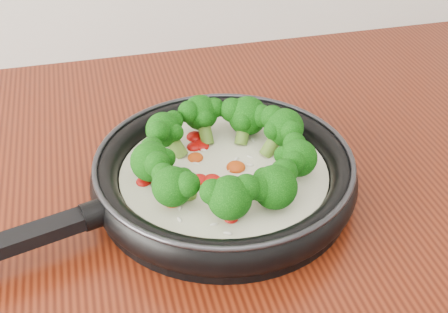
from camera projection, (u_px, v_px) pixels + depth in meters
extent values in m
cylinder|color=black|center=(224.00, 189.00, 0.67)|extent=(0.34, 0.34, 0.01)
torus|color=black|center=(224.00, 174.00, 0.66)|extent=(0.36, 0.36, 0.03)
torus|color=#2D2D33|center=(224.00, 159.00, 0.65)|extent=(0.35, 0.35, 0.01)
cube|color=black|center=(19.00, 240.00, 0.56)|extent=(0.17, 0.07, 0.01)
cylinder|color=black|center=(96.00, 214.00, 0.59)|extent=(0.03, 0.03, 0.03)
cylinder|color=#ECE8CC|center=(224.00, 178.00, 0.66)|extent=(0.28, 0.28, 0.02)
ellipsoid|color=#AF0B08|center=(180.00, 178.00, 0.64)|extent=(0.02, 0.02, 0.01)
ellipsoid|color=#AF0B08|center=(231.00, 219.00, 0.59)|extent=(0.02, 0.02, 0.01)
ellipsoid|color=#BF3D0C|center=(236.00, 167.00, 0.66)|extent=(0.03, 0.03, 0.01)
ellipsoid|color=#AF0B08|center=(212.00, 181.00, 0.64)|extent=(0.03, 0.03, 0.01)
ellipsoid|color=#AF0B08|center=(199.00, 180.00, 0.64)|extent=(0.03, 0.03, 0.01)
ellipsoid|color=#BF3D0C|center=(172.00, 201.00, 0.61)|extent=(0.03, 0.03, 0.01)
ellipsoid|color=#AF0B08|center=(143.00, 182.00, 0.64)|extent=(0.02, 0.02, 0.01)
ellipsoid|color=#AF0B08|center=(194.00, 147.00, 0.69)|extent=(0.02, 0.02, 0.01)
ellipsoid|color=#BF3D0C|center=(238.00, 193.00, 0.62)|extent=(0.02, 0.02, 0.01)
ellipsoid|color=#AF0B08|center=(202.00, 146.00, 0.69)|extent=(0.02, 0.02, 0.01)
ellipsoid|color=#AF0B08|center=(211.00, 187.00, 0.63)|extent=(0.02, 0.02, 0.01)
ellipsoid|color=#BF3D0C|center=(307.00, 164.00, 0.66)|extent=(0.02, 0.02, 0.01)
ellipsoid|color=#AF0B08|center=(195.00, 137.00, 0.71)|extent=(0.03, 0.03, 0.01)
ellipsoid|color=#AF0B08|center=(200.00, 144.00, 0.70)|extent=(0.02, 0.02, 0.01)
ellipsoid|color=#BF3D0C|center=(195.00, 158.00, 0.67)|extent=(0.02, 0.02, 0.01)
ellipsoid|color=#AF0B08|center=(222.00, 184.00, 0.63)|extent=(0.02, 0.02, 0.01)
ellipsoid|color=#AF0B08|center=(300.00, 167.00, 0.66)|extent=(0.02, 0.02, 0.01)
ellipsoid|color=white|center=(289.00, 157.00, 0.68)|extent=(0.01, 0.01, 0.00)
ellipsoid|color=white|center=(168.00, 145.00, 0.69)|extent=(0.01, 0.01, 0.00)
ellipsoid|color=white|center=(191.00, 192.00, 0.63)|extent=(0.01, 0.01, 0.00)
ellipsoid|color=white|center=(168.00, 188.00, 0.63)|extent=(0.01, 0.01, 0.00)
ellipsoid|color=white|center=(250.00, 165.00, 0.66)|extent=(0.01, 0.01, 0.00)
ellipsoid|color=white|center=(236.00, 159.00, 0.67)|extent=(0.01, 0.01, 0.00)
ellipsoid|color=white|center=(286.00, 174.00, 0.65)|extent=(0.01, 0.01, 0.00)
ellipsoid|color=white|center=(253.00, 140.00, 0.70)|extent=(0.00, 0.01, 0.00)
ellipsoid|color=white|center=(196.00, 164.00, 0.67)|extent=(0.01, 0.01, 0.00)
ellipsoid|color=white|center=(203.00, 150.00, 0.69)|extent=(0.01, 0.01, 0.00)
ellipsoid|color=white|center=(197.00, 127.00, 0.73)|extent=(0.01, 0.00, 0.00)
ellipsoid|color=white|center=(232.00, 169.00, 0.65)|extent=(0.01, 0.01, 0.00)
ellipsoid|color=white|center=(272.00, 132.00, 0.72)|extent=(0.01, 0.01, 0.00)
ellipsoid|color=white|center=(212.00, 181.00, 0.64)|extent=(0.01, 0.01, 0.00)
ellipsoid|color=white|center=(234.00, 200.00, 0.61)|extent=(0.01, 0.01, 0.00)
ellipsoid|color=white|center=(180.00, 155.00, 0.68)|extent=(0.01, 0.01, 0.00)
ellipsoid|color=white|center=(214.00, 224.00, 0.58)|extent=(0.01, 0.00, 0.00)
ellipsoid|color=white|center=(238.00, 160.00, 0.67)|extent=(0.01, 0.00, 0.00)
ellipsoid|color=white|center=(180.00, 220.00, 0.59)|extent=(0.01, 0.01, 0.00)
ellipsoid|color=white|center=(244.00, 191.00, 0.62)|extent=(0.01, 0.01, 0.00)
ellipsoid|color=white|center=(250.00, 157.00, 0.68)|extent=(0.01, 0.01, 0.00)
ellipsoid|color=white|center=(228.00, 233.00, 0.57)|extent=(0.01, 0.01, 0.00)
ellipsoid|color=white|center=(152.00, 140.00, 0.71)|extent=(0.01, 0.01, 0.00)
ellipsoid|color=white|center=(180.00, 209.00, 0.60)|extent=(0.01, 0.01, 0.00)
cylinder|color=olive|center=(272.00, 144.00, 0.68)|extent=(0.03, 0.02, 0.03)
sphere|color=black|center=(285.00, 127.00, 0.67)|extent=(0.05, 0.05, 0.04)
sphere|color=black|center=(272.00, 117.00, 0.68)|extent=(0.03, 0.03, 0.03)
sphere|color=black|center=(291.00, 131.00, 0.66)|extent=(0.03, 0.03, 0.03)
sphere|color=black|center=(273.00, 130.00, 0.67)|extent=(0.03, 0.03, 0.02)
cylinder|color=olive|center=(243.00, 133.00, 0.70)|extent=(0.03, 0.03, 0.03)
sphere|color=black|center=(247.00, 116.00, 0.70)|extent=(0.06, 0.06, 0.05)
sphere|color=black|center=(232.00, 110.00, 0.70)|extent=(0.04, 0.04, 0.03)
sphere|color=black|center=(261.00, 116.00, 0.69)|extent=(0.03, 0.03, 0.03)
sphere|color=black|center=(243.00, 121.00, 0.69)|extent=(0.03, 0.03, 0.02)
cylinder|color=olive|center=(205.00, 131.00, 0.70)|extent=(0.02, 0.03, 0.03)
sphere|color=black|center=(201.00, 113.00, 0.70)|extent=(0.05, 0.05, 0.04)
sphere|color=black|center=(189.00, 112.00, 0.69)|extent=(0.03, 0.03, 0.03)
sphere|color=black|center=(214.00, 108.00, 0.70)|extent=(0.03, 0.03, 0.02)
sphere|color=black|center=(205.00, 118.00, 0.69)|extent=(0.03, 0.03, 0.02)
cylinder|color=olive|center=(176.00, 145.00, 0.68)|extent=(0.03, 0.03, 0.03)
sphere|color=black|center=(163.00, 130.00, 0.67)|extent=(0.05, 0.05, 0.04)
sphere|color=black|center=(159.00, 132.00, 0.66)|extent=(0.03, 0.03, 0.03)
sphere|color=black|center=(173.00, 121.00, 0.68)|extent=(0.03, 0.03, 0.02)
sphere|color=black|center=(175.00, 132.00, 0.67)|extent=(0.02, 0.02, 0.02)
cylinder|color=olive|center=(166.00, 171.00, 0.64)|extent=(0.03, 0.02, 0.03)
sphere|color=black|center=(151.00, 161.00, 0.63)|extent=(0.05, 0.05, 0.04)
sphere|color=black|center=(157.00, 164.00, 0.61)|extent=(0.03, 0.03, 0.03)
sphere|color=black|center=(152.00, 148.00, 0.64)|extent=(0.03, 0.03, 0.03)
sphere|color=black|center=(166.00, 158.00, 0.63)|extent=(0.03, 0.03, 0.02)
cylinder|color=olive|center=(184.00, 191.00, 0.61)|extent=(0.03, 0.03, 0.03)
sphere|color=black|center=(172.00, 187.00, 0.59)|extent=(0.05, 0.05, 0.04)
sphere|color=black|center=(187.00, 184.00, 0.58)|extent=(0.03, 0.03, 0.03)
sphere|color=black|center=(163.00, 175.00, 0.59)|extent=(0.03, 0.03, 0.02)
sphere|color=black|center=(183.00, 177.00, 0.60)|extent=(0.03, 0.03, 0.02)
cylinder|color=olive|center=(228.00, 200.00, 0.59)|extent=(0.02, 0.03, 0.03)
sphere|color=black|center=(230.00, 198.00, 0.57)|extent=(0.05, 0.05, 0.04)
sphere|color=black|center=(246.00, 188.00, 0.57)|extent=(0.03, 0.03, 0.03)
sphere|color=black|center=(212.00, 192.00, 0.57)|extent=(0.03, 0.03, 0.03)
sphere|color=black|center=(229.00, 186.00, 0.58)|extent=(0.03, 0.03, 0.02)
cylinder|color=olive|center=(264.00, 191.00, 0.61)|extent=(0.03, 0.03, 0.03)
sphere|color=black|center=(275.00, 187.00, 0.59)|extent=(0.06, 0.06, 0.05)
sphere|color=black|center=(284.00, 172.00, 0.60)|extent=(0.03, 0.03, 0.03)
sphere|color=black|center=(260.00, 188.00, 0.58)|extent=(0.03, 0.03, 0.03)
sphere|color=black|center=(264.00, 178.00, 0.60)|extent=(0.03, 0.03, 0.02)
cylinder|color=olive|center=(283.00, 168.00, 0.64)|extent=(0.03, 0.03, 0.03)
sphere|color=black|center=(298.00, 158.00, 0.63)|extent=(0.05, 0.05, 0.04)
sphere|color=black|center=(295.00, 144.00, 0.64)|extent=(0.03, 0.03, 0.03)
sphere|color=black|center=(295.00, 162.00, 0.61)|extent=(0.03, 0.03, 0.02)
sphere|color=black|center=(283.00, 155.00, 0.63)|extent=(0.02, 0.02, 0.02)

